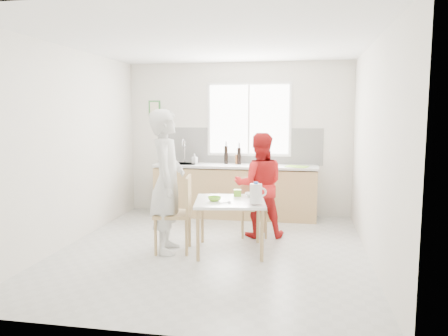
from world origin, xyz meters
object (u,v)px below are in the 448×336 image
(bowl_green, at_px, (215,199))
(wine_bottle_a, at_px, (226,155))
(chair_left, at_px, (179,210))
(wine_bottle_b, at_px, (239,156))
(person_white, at_px, (167,181))
(person_red, at_px, (259,185))
(bowl_white, at_px, (252,195))
(chair_far, at_px, (254,204))
(milk_jug, at_px, (256,193))
(dining_table, at_px, (230,206))

(bowl_green, relative_size, wine_bottle_a, 0.55)
(chair_left, bearing_deg, bowl_green, 83.98)
(bowl_green, height_order, wine_bottle_b, wine_bottle_b)
(wine_bottle_b, bearing_deg, person_white, -106.47)
(person_red, distance_m, wine_bottle_a, 1.49)
(person_red, bearing_deg, chair_left, 33.62)
(wine_bottle_b, bearing_deg, bowl_white, -75.75)
(chair_left, relative_size, bowl_white, 4.96)
(chair_far, xyz_separation_m, milk_jug, (0.15, -1.08, 0.36))
(person_white, relative_size, bowl_green, 10.66)
(person_white, relative_size, wine_bottle_b, 6.21)
(wine_bottle_a, bearing_deg, milk_jug, -70.99)
(bowl_white, distance_m, wine_bottle_a, 1.92)
(bowl_green, bearing_deg, person_white, -175.32)
(dining_table, bearing_deg, wine_bottle_a, 101.54)
(chair_left, height_order, wine_bottle_b, wine_bottle_b)
(person_white, height_order, bowl_green, person_white)
(person_red, relative_size, wine_bottle_a, 4.79)
(person_white, height_order, person_red, person_white)
(person_white, relative_size, milk_jug, 6.97)
(milk_jug, bearing_deg, bowl_white, 92.59)
(chair_far, relative_size, person_red, 0.56)
(chair_far, xyz_separation_m, person_red, (0.09, -0.07, 0.30))
(dining_table, xyz_separation_m, bowl_green, (-0.19, -0.08, 0.10))
(bowl_white, distance_m, wine_bottle_b, 1.79)
(dining_table, height_order, chair_left, chair_left)
(bowl_white, bearing_deg, wine_bottle_b, 104.25)
(person_red, bearing_deg, person_white, 30.52)
(bowl_green, relative_size, bowl_white, 0.87)
(person_red, height_order, bowl_green, person_red)
(bowl_white, height_order, wine_bottle_b, wine_bottle_b)
(bowl_green, bearing_deg, dining_table, 23.37)
(chair_far, height_order, bowl_green, chair_far)
(bowl_green, bearing_deg, wine_bottle_a, 96.15)
(bowl_green, xyz_separation_m, milk_jug, (0.55, -0.14, 0.12))
(milk_jug, height_order, wine_bottle_b, wine_bottle_b)
(person_red, relative_size, bowl_green, 8.77)
(dining_table, distance_m, person_red, 0.86)
(chair_left, relative_size, chair_far, 1.17)
(bowl_green, height_order, bowl_white, bowl_green)
(person_white, bearing_deg, chair_left, -90.00)
(chair_left, bearing_deg, person_white, -90.00)
(wine_bottle_a, bearing_deg, bowl_white, -68.99)
(wine_bottle_a, bearing_deg, person_red, -60.18)
(dining_table, xyz_separation_m, wine_bottle_a, (-0.42, 2.05, 0.46))
(dining_table, relative_size, bowl_white, 5.08)
(bowl_green, bearing_deg, chair_left, -176.69)
(person_red, bearing_deg, chair_far, -46.76)
(milk_jug, bearing_deg, wine_bottle_b, 94.38)
(wine_bottle_b, bearing_deg, bowl_green, -90.37)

